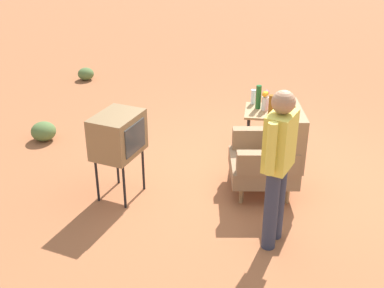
{
  "coord_description": "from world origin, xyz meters",
  "views": [
    {
      "loc": [
        5.37,
        -0.12,
        3.12
      ],
      "look_at": [
        0.39,
        -0.85,
        0.65
      ],
      "focal_mm": 45.87,
      "sensor_mm": 36.0,
      "label": 1
    }
  ],
  "objects_px": {
    "side_table": "(266,118)",
    "bottle_wine_green": "(258,97)",
    "bottle_short_clear": "(253,97)",
    "person_standing": "(278,161)",
    "bottle_tall_amber": "(271,106)",
    "flower_vase": "(265,99)",
    "soda_can_red": "(271,109)",
    "armchair": "(272,154)",
    "tv_on_stand": "(118,135)"
  },
  "relations": [
    {
      "from": "person_standing",
      "to": "soda_can_red",
      "type": "distance_m",
      "value": 1.87
    },
    {
      "from": "soda_can_red",
      "to": "bottle_short_clear",
      "type": "xyz_separation_m",
      "value": [
        -0.3,
        -0.25,
        0.04
      ]
    },
    {
      "from": "person_standing",
      "to": "bottle_tall_amber",
      "type": "xyz_separation_m",
      "value": [
        -1.71,
        -0.06,
        -0.13
      ]
    },
    {
      "from": "bottle_wine_green",
      "to": "bottle_short_clear",
      "type": "height_order",
      "value": "bottle_wine_green"
    },
    {
      "from": "bottle_short_clear",
      "to": "bottle_tall_amber",
      "type": "bearing_deg",
      "value": 27.97
    },
    {
      "from": "side_table",
      "to": "armchair",
      "type": "bearing_deg",
      "value": 5.35
    },
    {
      "from": "bottle_tall_amber",
      "to": "bottle_wine_green",
      "type": "height_order",
      "value": "bottle_wine_green"
    },
    {
      "from": "bottle_tall_amber",
      "to": "flower_vase",
      "type": "height_order",
      "value": "bottle_tall_amber"
    },
    {
      "from": "bottle_wine_green",
      "to": "side_table",
      "type": "bearing_deg",
      "value": 60.26
    },
    {
      "from": "soda_can_red",
      "to": "tv_on_stand",
      "type": "bearing_deg",
      "value": -54.73
    },
    {
      "from": "side_table",
      "to": "bottle_wine_green",
      "type": "distance_m",
      "value": 0.29
    },
    {
      "from": "soda_can_red",
      "to": "bottle_tall_amber",
      "type": "relative_size",
      "value": 0.41
    },
    {
      "from": "side_table",
      "to": "bottle_short_clear",
      "type": "bearing_deg",
      "value": -140.16
    },
    {
      "from": "soda_can_red",
      "to": "flower_vase",
      "type": "relative_size",
      "value": 0.46
    },
    {
      "from": "side_table",
      "to": "bottle_short_clear",
      "type": "relative_size",
      "value": 3.31
    },
    {
      "from": "soda_can_red",
      "to": "person_standing",
      "type": "bearing_deg",
      "value": 1.64
    },
    {
      "from": "person_standing",
      "to": "flower_vase",
      "type": "relative_size",
      "value": 6.19
    },
    {
      "from": "side_table",
      "to": "soda_can_red",
      "type": "bearing_deg",
      "value": 38.89
    },
    {
      "from": "person_standing",
      "to": "bottle_tall_amber",
      "type": "relative_size",
      "value": 5.47
    },
    {
      "from": "soda_can_red",
      "to": "armchair",
      "type": "bearing_deg",
      "value": 1.91
    },
    {
      "from": "tv_on_stand",
      "to": "soda_can_red",
      "type": "bearing_deg",
      "value": 125.27
    },
    {
      "from": "tv_on_stand",
      "to": "soda_can_red",
      "type": "xyz_separation_m",
      "value": [
        -1.21,
        1.71,
        -0.06
      ]
    },
    {
      "from": "side_table",
      "to": "soda_can_red",
      "type": "xyz_separation_m",
      "value": [
        0.07,
        0.06,
        0.16
      ]
    },
    {
      "from": "person_standing",
      "to": "bottle_wine_green",
      "type": "height_order",
      "value": "person_standing"
    },
    {
      "from": "side_table",
      "to": "soda_can_red",
      "type": "relative_size",
      "value": 5.43
    },
    {
      "from": "armchair",
      "to": "bottle_short_clear",
      "type": "relative_size",
      "value": 5.3
    },
    {
      "from": "side_table",
      "to": "bottle_wine_green",
      "type": "height_order",
      "value": "bottle_wine_green"
    },
    {
      "from": "flower_vase",
      "to": "person_standing",
      "type": "bearing_deg",
      "value": 3.96
    },
    {
      "from": "armchair",
      "to": "tv_on_stand",
      "type": "relative_size",
      "value": 1.03
    },
    {
      "from": "soda_can_red",
      "to": "bottle_tall_amber",
      "type": "xyz_separation_m",
      "value": [
        0.15,
        -0.01,
        0.09
      ]
    },
    {
      "from": "bottle_tall_amber",
      "to": "flower_vase",
      "type": "bearing_deg",
      "value": -163.38
    },
    {
      "from": "soda_can_red",
      "to": "bottle_short_clear",
      "type": "distance_m",
      "value": 0.39
    },
    {
      "from": "soda_can_red",
      "to": "flower_vase",
      "type": "xyz_separation_m",
      "value": [
        -0.1,
        -0.08,
        0.09
      ]
    },
    {
      "from": "bottle_short_clear",
      "to": "person_standing",
      "type": "bearing_deg",
      "value": 7.9
    },
    {
      "from": "soda_can_red",
      "to": "bottle_wine_green",
      "type": "relative_size",
      "value": 0.38
    },
    {
      "from": "bottle_wine_green",
      "to": "flower_vase",
      "type": "height_order",
      "value": "bottle_wine_green"
    },
    {
      "from": "side_table",
      "to": "person_standing",
      "type": "distance_m",
      "value": 1.97
    },
    {
      "from": "person_standing",
      "to": "bottle_tall_amber",
      "type": "distance_m",
      "value": 1.71
    },
    {
      "from": "person_standing",
      "to": "bottle_wine_green",
      "type": "xyz_separation_m",
      "value": [
        -2.0,
        -0.23,
        -0.12
      ]
    },
    {
      "from": "armchair",
      "to": "side_table",
      "type": "relative_size",
      "value": 1.6
    },
    {
      "from": "armchair",
      "to": "bottle_wine_green",
      "type": "relative_size",
      "value": 3.31
    },
    {
      "from": "soda_can_red",
      "to": "bottle_tall_amber",
      "type": "bearing_deg",
      "value": -2.88
    },
    {
      "from": "bottle_tall_amber",
      "to": "bottle_wine_green",
      "type": "xyz_separation_m",
      "value": [
        -0.29,
        -0.17,
        0.01
      ]
    },
    {
      "from": "side_table",
      "to": "person_standing",
      "type": "bearing_deg",
      "value": 3.32
    },
    {
      "from": "person_standing",
      "to": "side_table",
      "type": "bearing_deg",
      "value": -176.68
    },
    {
      "from": "armchair",
      "to": "person_standing",
      "type": "distance_m",
      "value": 1.09
    },
    {
      "from": "side_table",
      "to": "flower_vase",
      "type": "distance_m",
      "value": 0.25
    },
    {
      "from": "bottle_tall_amber",
      "to": "flower_vase",
      "type": "relative_size",
      "value": 1.13
    },
    {
      "from": "armchair",
      "to": "bottle_tall_amber",
      "type": "relative_size",
      "value": 3.53
    },
    {
      "from": "bottle_tall_amber",
      "to": "bottle_wine_green",
      "type": "relative_size",
      "value": 0.94
    }
  ]
}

